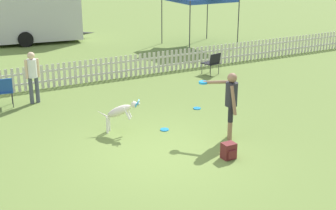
% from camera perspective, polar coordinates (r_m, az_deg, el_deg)
% --- Properties ---
extents(ground_plane, '(240.00, 240.00, 0.00)m').
position_cam_1_polar(ground_plane, '(10.28, -0.44, -5.86)').
color(ground_plane, olive).
extents(handler_person, '(0.70, 0.99, 1.58)m').
position_cam_1_polar(handler_person, '(10.82, 7.56, 0.82)').
color(handler_person, '#8C664C').
rests_on(handler_person, ground_plane).
extents(leaping_dog, '(0.94, 0.74, 0.86)m').
position_cam_1_polar(leaping_dog, '(11.24, -5.79, -0.73)').
color(leaping_dog, beige).
rests_on(leaping_dog, ground_plane).
extents(frisbee_near_handler, '(0.21, 0.21, 0.02)m').
position_cam_1_polar(frisbee_near_handler, '(11.52, -0.42, -3.01)').
color(frisbee_near_handler, '#1E8CD8').
rests_on(frisbee_near_handler, ground_plane).
extents(frisbee_near_dog, '(0.21, 0.21, 0.02)m').
position_cam_1_polar(frisbee_near_dog, '(13.04, 3.55, -0.40)').
color(frisbee_near_dog, '#1E8CD8').
rests_on(frisbee_near_dog, ground_plane).
extents(backpack_on_grass, '(0.28, 0.27, 0.35)m').
position_cam_1_polar(backpack_on_grass, '(10.04, 7.42, -5.57)').
color(backpack_on_grass, maroon).
rests_on(backpack_on_grass, ground_plane).
extents(picket_fence, '(25.79, 0.04, 0.76)m').
position_cam_1_polar(picket_fence, '(15.57, -11.24, 3.88)').
color(picket_fence, beige).
rests_on(picket_fence, ground_plane).
extents(folding_chair_blue_left, '(0.51, 0.52, 0.86)m').
position_cam_1_polar(folding_chair_blue_left, '(13.75, -19.33, 1.78)').
color(folding_chair_blue_left, '#333338').
rests_on(folding_chair_blue_left, ground_plane).
extents(folding_chair_center, '(0.59, 0.60, 0.78)m').
position_cam_1_polar(folding_chair_center, '(16.48, 5.43, 5.27)').
color(folding_chair_center, '#333338').
rests_on(folding_chair_center, ground_plane).
extents(spectator_standing, '(0.41, 0.27, 1.50)m').
position_cam_1_polar(spectator_standing, '(13.80, -16.19, 3.79)').
color(spectator_standing, '#474C5B').
rests_on(spectator_standing, ground_plane).
extents(equipment_trailer, '(5.08, 2.70, 2.43)m').
position_cam_1_polar(equipment_trailer, '(23.07, -16.15, 10.55)').
color(equipment_trailer, '#B7B7B7').
rests_on(equipment_trailer, ground_plane).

